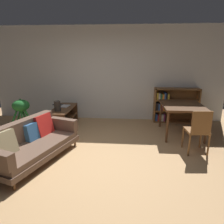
{
  "coord_description": "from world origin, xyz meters",
  "views": [
    {
      "loc": [
        0.66,
        -3.3,
        1.91
      ],
      "look_at": [
        0.32,
        0.81,
        0.73
      ],
      "focal_mm": 32.54,
      "sensor_mm": 36.0,
      "label": 1
    }
  ],
  "objects_px": {
    "fabric_couch": "(30,142)",
    "dining_table": "(182,108)",
    "media_console": "(64,118)",
    "potted_floor_plant": "(21,111)",
    "bookshelf": "(173,105)",
    "desk_speaker": "(57,106)",
    "dining_chair_near": "(198,129)",
    "open_laptop": "(62,106)"
  },
  "relations": [
    {
      "from": "fabric_couch",
      "to": "bookshelf",
      "type": "xyz_separation_m",
      "value": [
        3.08,
        2.51,
        0.14
      ]
    },
    {
      "from": "dining_chair_near",
      "to": "bookshelf",
      "type": "bearing_deg",
      "value": 92.47
    },
    {
      "from": "desk_speaker",
      "to": "dining_chair_near",
      "type": "bearing_deg",
      "value": -16.21
    },
    {
      "from": "dining_table",
      "to": "dining_chair_near",
      "type": "height_order",
      "value": "dining_chair_near"
    },
    {
      "from": "desk_speaker",
      "to": "dining_table",
      "type": "bearing_deg",
      "value": 1.69
    },
    {
      "from": "fabric_couch",
      "to": "desk_speaker",
      "type": "xyz_separation_m",
      "value": [
        0.06,
        1.4,
        0.33
      ]
    },
    {
      "from": "dining_table",
      "to": "desk_speaker",
      "type": "bearing_deg",
      "value": -178.31
    },
    {
      "from": "bookshelf",
      "to": "fabric_couch",
      "type": "bearing_deg",
      "value": -140.77
    },
    {
      "from": "media_console",
      "to": "dining_chair_near",
      "type": "height_order",
      "value": "dining_chair_near"
    },
    {
      "from": "media_console",
      "to": "dining_chair_near",
      "type": "distance_m",
      "value": 3.31
    },
    {
      "from": "potted_floor_plant",
      "to": "dining_chair_near",
      "type": "relative_size",
      "value": 0.94
    },
    {
      "from": "potted_floor_plant",
      "to": "bookshelf",
      "type": "xyz_separation_m",
      "value": [
        3.97,
        1.1,
        -0.05
      ]
    },
    {
      "from": "fabric_couch",
      "to": "open_laptop",
      "type": "relative_size",
      "value": 4.51
    },
    {
      "from": "desk_speaker",
      "to": "bookshelf",
      "type": "distance_m",
      "value": 3.22
    },
    {
      "from": "open_laptop",
      "to": "dining_table",
      "type": "height_order",
      "value": "dining_table"
    },
    {
      "from": "open_laptop",
      "to": "desk_speaker",
      "type": "height_order",
      "value": "desk_speaker"
    },
    {
      "from": "media_console",
      "to": "bookshelf",
      "type": "distance_m",
      "value": 3.1
    },
    {
      "from": "open_laptop",
      "to": "potted_floor_plant",
      "type": "bearing_deg",
      "value": -153.2
    },
    {
      "from": "media_console",
      "to": "desk_speaker",
      "type": "height_order",
      "value": "desk_speaker"
    },
    {
      "from": "dining_table",
      "to": "bookshelf",
      "type": "xyz_separation_m",
      "value": [
        -0.01,
        1.02,
        -0.19
      ]
    },
    {
      "from": "media_console",
      "to": "bookshelf",
      "type": "relative_size",
      "value": 0.96
    },
    {
      "from": "desk_speaker",
      "to": "potted_floor_plant",
      "type": "relative_size",
      "value": 0.29
    },
    {
      "from": "open_laptop",
      "to": "dining_chair_near",
      "type": "distance_m",
      "value": 3.43
    },
    {
      "from": "open_laptop",
      "to": "bookshelf",
      "type": "distance_m",
      "value": 3.12
    },
    {
      "from": "potted_floor_plant",
      "to": "bookshelf",
      "type": "bearing_deg",
      "value": 15.51
    },
    {
      "from": "media_console",
      "to": "potted_floor_plant",
      "type": "relative_size",
      "value": 1.41
    },
    {
      "from": "dining_table",
      "to": "fabric_couch",
      "type": "bearing_deg",
      "value": -154.18
    },
    {
      "from": "fabric_couch",
      "to": "dining_chair_near",
      "type": "bearing_deg",
      "value": 8.99
    },
    {
      "from": "media_console",
      "to": "potted_floor_plant",
      "type": "bearing_deg",
      "value": -163.66
    },
    {
      "from": "dining_chair_near",
      "to": "potted_floor_plant",
      "type": "bearing_deg",
      "value": 167.33
    },
    {
      "from": "dining_chair_near",
      "to": "open_laptop",
      "type": "bearing_deg",
      "value": 156.43
    },
    {
      "from": "open_laptop",
      "to": "desk_speaker",
      "type": "distance_m",
      "value": 0.48
    },
    {
      "from": "desk_speaker",
      "to": "dining_chair_near",
      "type": "distance_m",
      "value": 3.24
    },
    {
      "from": "dining_chair_near",
      "to": "bookshelf",
      "type": "xyz_separation_m",
      "value": [
        -0.09,
        2.01,
        -0.02
      ]
    },
    {
      "from": "fabric_couch",
      "to": "potted_floor_plant",
      "type": "xyz_separation_m",
      "value": [
        -0.89,
        1.41,
        0.19
      ]
    },
    {
      "from": "media_console",
      "to": "potted_floor_plant",
      "type": "xyz_separation_m",
      "value": [
        -0.98,
        -0.29,
        0.26
      ]
    },
    {
      "from": "fabric_couch",
      "to": "potted_floor_plant",
      "type": "relative_size",
      "value": 2.27
    },
    {
      "from": "desk_speaker",
      "to": "potted_floor_plant",
      "type": "height_order",
      "value": "potted_floor_plant"
    },
    {
      "from": "potted_floor_plant",
      "to": "open_laptop",
      "type": "bearing_deg",
      "value": 26.8
    },
    {
      "from": "potted_floor_plant",
      "to": "bookshelf",
      "type": "height_order",
      "value": "bookshelf"
    },
    {
      "from": "fabric_couch",
      "to": "dining_table",
      "type": "xyz_separation_m",
      "value": [
        3.09,
        1.49,
        0.33
      ]
    },
    {
      "from": "fabric_couch",
      "to": "open_laptop",
      "type": "distance_m",
      "value": 1.89
    }
  ]
}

